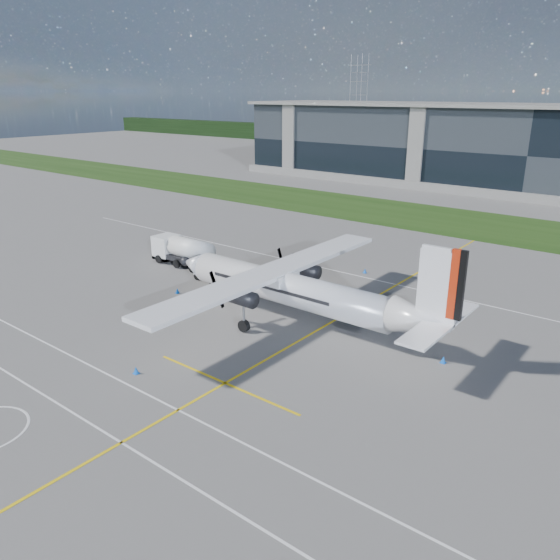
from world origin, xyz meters
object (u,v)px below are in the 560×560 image
at_px(baggage_tug, 210,270).
at_px(safety_cone_stbdwing, 365,271).
at_px(pylon_west, 358,99).
at_px(ground_crew_person, 226,280).
at_px(safety_cone_tail, 443,360).
at_px(turboprop_aircraft, 297,273).
at_px(fuel_tanker_truck, 180,251).
at_px(safety_cone_portwing, 136,370).
at_px(safety_cone_nose_port, 177,291).

xyz_separation_m(baggage_tug, safety_cone_stbdwing, (11.05, 11.35, -0.72)).
height_order(pylon_west, baggage_tug, pylon_west).
bearing_deg(pylon_west, ground_crew_person, -63.67).
bearing_deg(safety_cone_tail, baggage_tug, 174.20).
height_order(turboprop_aircraft, fuel_tanker_truck, turboprop_aircraft).
distance_m(fuel_tanker_truck, safety_cone_tail, 31.71).
relative_size(safety_cone_stbdwing, safety_cone_portwing, 1.00).
xyz_separation_m(turboprop_aircraft, ground_crew_person, (-9.74, 1.88, -3.19)).
height_order(fuel_tanker_truck, safety_cone_stbdwing, fuel_tanker_truck).
bearing_deg(safety_cone_portwing, baggage_tug, 120.48).
bearing_deg(ground_crew_person, pylon_west, 25.76).
xyz_separation_m(pylon_west, safety_cone_stbdwing, (78.71, -130.73, -14.75)).
xyz_separation_m(safety_cone_tail, safety_cone_nose_port, (-24.85, -2.09, 0.00)).
bearing_deg(safety_cone_stbdwing, safety_cone_tail, -44.47).
xyz_separation_m(baggage_tug, safety_cone_nose_port, (0.38, -4.66, -0.72)).
xyz_separation_m(ground_crew_person, safety_cone_portwing, (6.62, -15.58, -0.70)).
distance_m(safety_cone_stbdwing, safety_cone_nose_port, 19.24).
bearing_deg(safety_cone_portwing, safety_cone_stbdwing, 87.45).
height_order(ground_crew_person, safety_cone_tail, ground_crew_person).
xyz_separation_m(safety_cone_stbdwing, safety_cone_portwing, (-1.25, -28.01, 0.00)).
distance_m(turboprop_aircraft, fuel_tanker_truck, 19.83).
height_order(pylon_west, safety_cone_portwing, pylon_west).
height_order(safety_cone_stbdwing, safety_cone_nose_port, same).
bearing_deg(baggage_tug, turboprop_aircraft, -12.88).
xyz_separation_m(fuel_tanker_truck, safety_cone_portwing, (15.98, -18.29, -1.28)).
bearing_deg(pylon_west, fuel_tanker_truck, -66.36).
xyz_separation_m(safety_cone_stbdwing, safety_cone_nose_port, (-10.67, -16.01, 0.00)).
distance_m(turboprop_aircraft, baggage_tug, 13.63).
bearing_deg(safety_cone_nose_port, baggage_tug, 94.60).
height_order(turboprop_aircraft, safety_cone_portwing, turboprop_aircraft).
relative_size(safety_cone_stbdwing, safety_cone_nose_port, 1.00).
bearing_deg(pylon_west, safety_cone_nose_port, -65.12).
bearing_deg(safety_cone_nose_port, fuel_tanker_truck, 136.17).
bearing_deg(turboprop_aircraft, safety_cone_portwing, -102.85).
relative_size(pylon_west, fuel_tanker_truck, 3.67).
height_order(safety_cone_stbdwing, safety_cone_tail, same).
distance_m(baggage_tug, ground_crew_person, 3.36).
xyz_separation_m(baggage_tug, safety_cone_tail, (25.22, -2.56, -0.72)).
distance_m(turboprop_aircraft, safety_cone_nose_port, 13.25).
bearing_deg(safety_cone_stbdwing, ground_crew_person, -122.32).
height_order(pylon_west, turboprop_aircraft, pylon_west).
bearing_deg(turboprop_aircraft, baggage_tug, 167.12).
distance_m(fuel_tanker_truck, safety_cone_stbdwing, 19.82).
distance_m(baggage_tug, safety_cone_portwing, 19.34).
bearing_deg(safety_cone_nose_port, turboprop_aircraft, 7.72).
distance_m(pylon_west, safety_cone_stbdwing, 153.31).
bearing_deg(turboprop_aircraft, fuel_tanker_truck, 166.48).
relative_size(fuel_tanker_truck, safety_cone_stbdwing, 16.34).
bearing_deg(turboprop_aircraft, ground_crew_person, 169.08).
relative_size(ground_crew_person, safety_cone_nose_port, 3.80).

